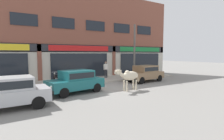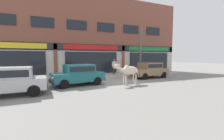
# 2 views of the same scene
# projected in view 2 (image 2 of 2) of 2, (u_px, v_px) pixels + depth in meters

# --- Properties ---
(ground_plane) EXTENTS (90.00, 90.00, 0.00)m
(ground_plane) POSITION_uv_depth(u_px,v_px,m) (111.00, 82.00, 11.75)
(ground_plane) COLOR gray
(sidewalk) EXTENTS (19.00, 3.30, 0.16)m
(sidewalk) POSITION_uv_depth(u_px,v_px,m) (97.00, 76.00, 15.29)
(sidewalk) COLOR #A8A093
(sidewalk) RESTS_ON ground
(shop_building) EXTENTS (23.00, 1.40, 8.91)m
(shop_building) POSITION_uv_depth(u_px,v_px,m) (91.00, 37.00, 16.69)
(shop_building) COLOR brown
(shop_building) RESTS_ON ground
(cow) EXTENTS (2.15, 0.67, 1.61)m
(cow) POSITION_uv_depth(u_px,v_px,m) (129.00, 71.00, 10.62)
(cow) COLOR beige
(cow) RESTS_ON ground
(car_0) EXTENTS (3.79, 2.19, 1.46)m
(car_0) POSITION_uv_depth(u_px,v_px,m) (78.00, 74.00, 10.47)
(car_0) COLOR black
(car_0) RESTS_ON ground
(car_1) EXTENTS (3.72, 1.93, 1.46)m
(car_1) POSITION_uv_depth(u_px,v_px,m) (149.00, 69.00, 14.22)
(car_1) COLOR black
(car_1) RESTS_ON ground
(car_2) EXTENTS (3.66, 1.73, 1.46)m
(car_2) POSITION_uv_depth(u_px,v_px,m) (10.00, 80.00, 7.56)
(car_2) COLOR black
(car_2) RESTS_ON ground
(motorcycle_0) EXTENTS (0.52, 1.81, 0.88)m
(motorcycle_0) POSITION_uv_depth(u_px,v_px,m) (67.00, 73.00, 13.46)
(motorcycle_0) COLOR black
(motorcycle_0) RESTS_ON sidewalk
(motorcycle_1) EXTENTS (0.57, 1.81, 0.88)m
(motorcycle_1) POSITION_uv_depth(u_px,v_px,m) (79.00, 72.00, 14.02)
(motorcycle_1) COLOR black
(motorcycle_1) RESTS_ON sidewalk
(motorcycle_2) EXTENTS (0.60, 1.80, 0.88)m
(motorcycle_2) POSITION_uv_depth(u_px,v_px,m) (90.00, 72.00, 14.35)
(motorcycle_2) COLOR black
(motorcycle_2) RESTS_ON sidewalk
(pedestrian) EXTENTS (0.50, 0.32, 1.60)m
(pedestrian) POSITION_uv_depth(u_px,v_px,m) (114.00, 65.00, 16.13)
(pedestrian) COLOR #2D2D33
(pedestrian) RESTS_ON sidewalk
(utility_pole) EXTENTS (0.18, 0.18, 5.16)m
(utility_pole) POSITION_uv_depth(u_px,v_px,m) (141.00, 50.00, 15.47)
(utility_pole) COLOR #595651
(utility_pole) RESTS_ON sidewalk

